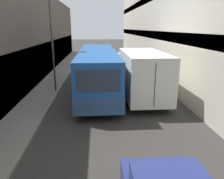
{
  "coord_description": "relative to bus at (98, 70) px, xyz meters",
  "views": [
    {
      "loc": [
        -0.9,
        2.24,
        4.46
      ],
      "look_at": [
        -0.22,
        12.25,
        1.6
      ],
      "focal_mm": 35.0,
      "sensor_mm": 36.0,
      "label": 1
    }
  ],
  "objects": [
    {
      "name": "sidewalk_left",
      "position": [
        -3.79,
        -2.49,
        -1.51
      ],
      "size": [
        1.99,
        60.0,
        0.11
      ],
      "color": "gray",
      "rests_on": "ground_plane"
    },
    {
      "name": "panel_van",
      "position": [
        0.11,
        11.51,
        -0.5
      ],
      "size": [
        1.84,
        4.75,
        1.9
      ],
      "color": "navy",
      "rests_on": "ground_plane"
    },
    {
      "name": "bus",
      "position": [
        0.0,
        0.0,
        0.0
      ],
      "size": [
        2.48,
        11.29,
        2.94
      ],
      "color": "#1E519E",
      "rests_on": "ground_plane"
    },
    {
      "name": "street_lamp",
      "position": [
        -3.05,
        0.03,
        3.12
      ],
      "size": [
        0.36,
        0.8,
        6.58
      ],
      "color": "#38383D",
      "rests_on": "sidewalk_left"
    },
    {
      "name": "ground_plane",
      "position": [
        0.86,
        -2.49,
        -1.57
      ],
      "size": [
        150.0,
        150.0,
        0.0
      ],
      "primitive_type": "plane",
      "color": "#33302D"
    },
    {
      "name": "box_truck",
      "position": [
        2.79,
        -1.22,
        0.06
      ],
      "size": [
        2.39,
        7.98,
        3.02
      ],
      "color": "silver",
      "rests_on": "ground_plane"
    }
  ]
}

